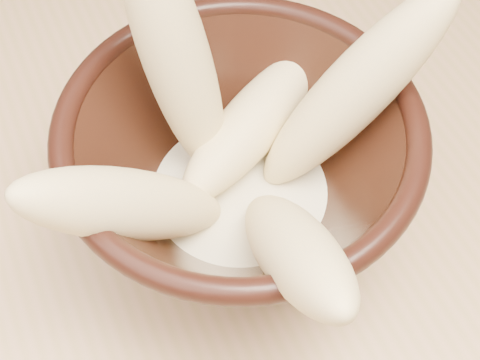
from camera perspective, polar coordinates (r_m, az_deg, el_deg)
name	(u,v)px	position (r m, az deg, el deg)	size (l,w,h in m)	color
bowl	(240,171)	(0.44, 0.00, 0.78)	(0.23, 0.23, 0.12)	black
milk_puddle	(240,196)	(0.46, 0.00, -1.38)	(0.13, 0.13, 0.02)	beige
banana_upright	(177,58)	(0.41, -5.42, 10.31)	(0.04, 0.04, 0.19)	#F1D78E
banana_left	(130,205)	(0.39, -9.40, -2.09)	(0.04, 0.04, 0.16)	#F1D78E
banana_right	(351,94)	(0.42, 9.47, 7.24)	(0.04, 0.04, 0.18)	#F1D78E
banana_across	(253,122)	(0.46, 1.15, 4.95)	(0.04, 0.04, 0.15)	#F1D78E
banana_front	(293,249)	(0.37, 4.58, -5.90)	(0.04, 0.04, 0.17)	#F1D78E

